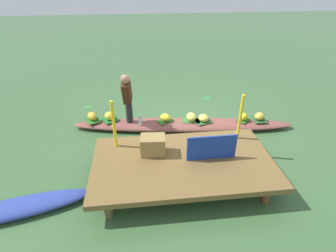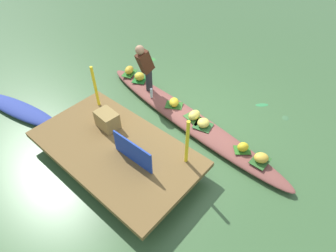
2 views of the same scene
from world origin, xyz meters
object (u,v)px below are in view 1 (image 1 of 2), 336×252
vendor_boat (183,125)px  banana_bunch_2 (92,116)px  banana_bunch_6 (204,118)px  market_banner (212,148)px  moored_boat (12,209)px  produce_crate (153,145)px  banana_bunch_3 (260,116)px  banana_bunch_0 (110,116)px  banana_bunch_5 (244,117)px  banana_bunch_1 (191,117)px  banana_bunch_4 (165,117)px  water_bottle (140,120)px  vendor_person (127,96)px

vendor_boat → banana_bunch_2: size_ratio=17.33×
banana_bunch_6 → market_banner: (0.28, 1.73, 0.36)m
moored_boat → produce_crate: (-2.28, -0.79, 0.50)m
banana_bunch_3 → market_banner: size_ratio=0.30×
banana_bunch_0 → banana_bunch_5: size_ratio=1.14×
banana_bunch_0 → banana_bunch_2: 0.42m
vendor_boat → banana_bunch_1: banana_bunch_1 is taller
banana_bunch_4 → produce_crate: (0.39, 1.57, 0.30)m
banana_bunch_5 → water_bottle: (2.47, -0.08, 0.03)m
moored_boat → water_bottle: size_ratio=9.93×
moored_boat → banana_bunch_0: (-1.35, -2.57, 0.21)m
vendor_boat → banana_bunch_0: (1.74, -0.28, 0.20)m
moored_boat → produce_crate: size_ratio=5.47×
banana_bunch_1 → banana_bunch_4: banana_bunch_1 is taller
moored_boat → banana_bunch_1: size_ratio=8.05×
banana_bunch_3 → moored_boat: bearing=23.6°
vendor_boat → banana_bunch_0: bearing=-2.6°
banana_bunch_6 → banana_bunch_0: bearing=-8.6°
banana_bunch_2 → banana_bunch_6: (-2.65, 0.38, -0.01)m
banana_bunch_5 → banana_bunch_6: (0.97, -0.06, -0.00)m
market_banner → produce_crate: bearing=-16.5°
vendor_person → banana_bunch_0: bearing=-24.8°
moored_boat → vendor_person: (-1.81, -2.35, 0.81)m
vendor_boat → banana_bunch_6: (-0.48, 0.06, 0.19)m
banana_bunch_6 → banana_bunch_3: bearing=176.8°
banana_bunch_3 → produce_crate: size_ratio=0.61×
banana_bunch_2 → banana_bunch_3: size_ratio=1.14×
banana_bunch_0 → water_bottle: bearing=155.9°
banana_bunch_1 → banana_bunch_5: bearing=174.3°
moored_boat → banana_bunch_6: 4.22m
banana_bunch_3 → banana_bunch_2: bearing=-6.5°
banana_bunch_3 → vendor_person: (3.12, -0.20, 0.61)m
banana_bunch_2 → banana_bunch_6: banana_bunch_2 is taller
vendor_boat → banana_bunch_3: (-1.84, 0.13, 0.19)m
banana_bunch_4 → vendor_person: 1.05m
banana_bunch_6 → produce_crate: bearing=48.1°
water_bottle → banana_bunch_0: bearing=-24.1°
banana_bunch_1 → produce_crate: (1.01, 1.51, 0.29)m
banana_bunch_6 → produce_crate: 1.96m
moored_boat → banana_bunch_4: 3.57m
vendor_boat → vendor_person: (1.28, -0.06, 0.80)m
banana_bunch_2 → banana_bunch_5: size_ratio=1.38×
produce_crate → market_banner: bearing=164.3°
produce_crate → banana_bunch_1: bearing=-123.9°
banana_bunch_0 → vendor_boat: bearing=170.9°
vendor_boat → banana_bunch_1: size_ratio=17.67×
banana_bunch_4 → vendor_person: (0.86, 0.00, 0.61)m
banana_bunch_4 → produce_crate: bearing=75.9°
banana_bunch_0 → banana_bunch_2: banana_bunch_0 is taller
moored_boat → produce_crate: 2.46m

